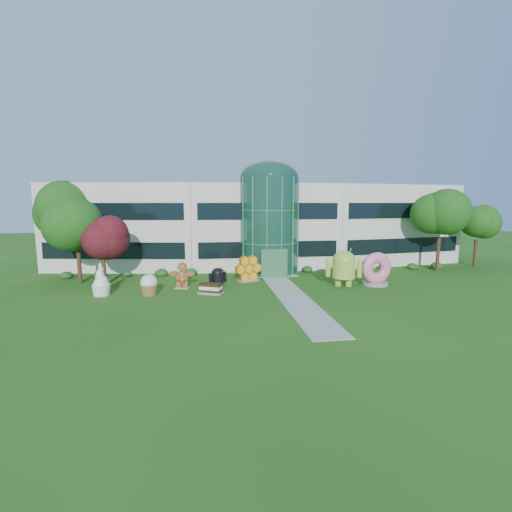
{
  "coord_description": "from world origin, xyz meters",
  "views": [
    {
      "loc": [
        -6.76,
        -26.05,
        7.29
      ],
      "look_at": [
        -2.22,
        6.0,
        2.6
      ],
      "focal_mm": 26.0,
      "sensor_mm": 36.0,
      "label": 1
    }
  ],
  "objects": [
    {
      "name": "trees_backdrop",
      "position": [
        0.0,
        13.0,
        4.2
      ],
      "size": [
        52.0,
        8.0,
        8.4
      ],
      "primitive_type": null,
      "color": "#1A4C13",
      "rests_on": "ground"
    },
    {
      "name": "tree_red",
      "position": [
        -15.5,
        7.5,
        3.0
      ],
      "size": [
        4.0,
        4.0,
        6.0
      ],
      "primitive_type": null,
      "color": "#3F0C14",
      "rests_on": "ground"
    },
    {
      "name": "donut",
      "position": [
        8.29,
        4.51,
        1.49
      ],
      "size": [
        3.02,
        1.73,
        2.98
      ],
      "primitive_type": null,
      "rotation": [
        0.0,
        0.0,
        0.13
      ],
      "color": "#DB5392",
      "rests_on": "ground"
    },
    {
      "name": "atrium",
      "position": [
        0.0,
        12.0,
        4.9
      ],
      "size": [
        6.0,
        6.0,
        9.8
      ],
      "primitive_type": "cylinder",
      "color": "#194738",
      "rests_on": "ground"
    },
    {
      "name": "android_black",
      "position": [
        -5.63,
        5.73,
        0.98
      ],
      "size": [
        2.04,
        1.73,
        1.96
      ],
      "primitive_type": null,
      "rotation": [
        0.0,
        0.0,
        0.4
      ],
      "color": "black",
      "rests_on": "ground"
    },
    {
      "name": "gingerbread",
      "position": [
        -8.65,
        5.59,
        1.13
      ],
      "size": [
        2.6,
        1.53,
        2.26
      ],
      "primitive_type": null,
      "rotation": [
        0.0,
        0.0,
        -0.25
      ],
      "color": "maroon",
      "rests_on": "ground"
    },
    {
      "name": "ice_cream_sandwich",
      "position": [
        -6.28,
        3.25,
        0.43
      ],
      "size": [
        2.14,
        1.67,
        0.85
      ],
      "primitive_type": null,
      "rotation": [
        0.0,
        0.0,
        -0.43
      ],
      "color": "black",
      "rests_on": "ground"
    },
    {
      "name": "android_green",
      "position": [
        5.32,
        4.44,
        1.84
      ],
      "size": [
        3.74,
        3.03,
        3.68
      ],
      "primitive_type": null,
      "rotation": [
        0.0,
        0.0,
        -0.3
      ],
      "color": "#9EBF3D",
      "rests_on": "ground"
    },
    {
      "name": "honeycomb",
      "position": [
        -2.72,
        7.63,
        1.09
      ],
      "size": [
        2.95,
        1.99,
        2.19
      ],
      "primitive_type": null,
      "rotation": [
        0.0,
        0.0,
        0.39
      ],
      "color": "#FFAF19",
      "rests_on": "ground"
    },
    {
      "name": "cupcake",
      "position": [
        -11.12,
        3.48,
        0.85
      ],
      "size": [
        1.59,
        1.59,
        1.7
      ],
      "primitive_type": null,
      "rotation": [
        0.0,
        0.0,
        0.13
      ],
      "color": "white",
      "rests_on": "ground"
    },
    {
      "name": "froyo",
      "position": [
        -14.87,
        4.0,
        1.29
      ],
      "size": [
        1.93,
        1.93,
        2.59
      ],
      "primitive_type": null,
      "rotation": [
        0.0,
        0.0,
        -0.34
      ],
      "color": "white",
      "rests_on": "ground"
    },
    {
      "name": "walkway",
      "position": [
        0.0,
        2.0,
        0.02
      ],
      "size": [
        2.4,
        20.0,
        0.04
      ],
      "primitive_type": "cube",
      "color": "#9E9E93",
      "rests_on": "ground"
    },
    {
      "name": "building",
      "position": [
        0.0,
        18.0,
        4.65
      ],
      "size": [
        46.0,
        15.0,
        9.3
      ],
      "primitive_type": null,
      "color": "beige",
      "rests_on": "ground"
    },
    {
      "name": "ground",
      "position": [
        0.0,
        0.0,
        0.0
      ],
      "size": [
        140.0,
        140.0,
        0.0
      ],
      "primitive_type": "plane",
      "color": "#215114",
      "rests_on": "ground"
    }
  ]
}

